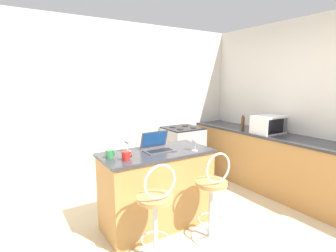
% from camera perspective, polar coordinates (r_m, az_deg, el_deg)
% --- Properties ---
extents(ground_plane, '(20.00, 20.00, 0.00)m').
position_cam_1_polar(ground_plane, '(2.97, 11.30, -25.19)').
color(ground_plane, beige).
extents(wall_back, '(12.00, 0.06, 2.60)m').
position_cam_1_polar(wall_back, '(4.34, -8.82, 4.50)').
color(wall_back, silver).
rests_on(wall_back, ground_plane).
extents(breakfast_bar, '(1.28, 0.62, 0.90)m').
position_cam_1_polar(breakfast_bar, '(3.17, -2.46, -13.36)').
color(breakfast_bar, '#B27C42').
rests_on(breakfast_bar, ground_plane).
extents(counter_right, '(0.61, 2.73, 0.90)m').
position_cam_1_polar(counter_right, '(4.48, 20.15, -6.93)').
color(counter_right, '#B27C42').
rests_on(counter_right, ground_plane).
extents(bar_stool_near, '(0.40, 0.40, 0.99)m').
position_cam_1_polar(bar_stool_near, '(2.56, -2.61, -19.16)').
color(bar_stool_near, silver).
rests_on(bar_stool_near, ground_plane).
extents(bar_stool_far, '(0.40, 0.40, 0.99)m').
position_cam_1_polar(bar_stool_far, '(2.91, 9.57, -15.45)').
color(bar_stool_far, silver).
rests_on(bar_stool_far, ground_plane).
extents(laptop, '(0.35, 0.27, 0.22)m').
position_cam_1_polar(laptop, '(3.06, -2.39, -4.26)').
color(laptop, '#47474C').
rests_on(laptop, breakfast_bar).
extents(microwave, '(0.49, 0.33, 0.27)m').
position_cam_1_polar(microwave, '(4.30, 21.06, 0.28)').
color(microwave, white).
rests_on(microwave, counter_right).
extents(stove_range, '(0.60, 0.59, 0.90)m').
position_cam_1_polar(stove_range, '(4.63, 3.21, -5.80)').
color(stove_range, '#9EA3A8').
rests_on(stove_range, ground_plane).
extents(wine_glass_tall, '(0.08, 0.08, 0.17)m').
position_cam_1_polar(wine_glass_tall, '(3.03, 5.93, -3.16)').
color(wine_glass_tall, silver).
rests_on(wine_glass_tall, breakfast_bar).
extents(mug_red, '(0.10, 0.08, 0.09)m').
position_cam_1_polar(mug_red, '(2.72, -9.10, -6.40)').
color(mug_red, red).
rests_on(mug_red, breakfast_bar).
extents(pepper_mill, '(0.05, 0.05, 0.25)m').
position_cam_1_polar(pepper_mill, '(4.43, 15.99, 0.65)').
color(pepper_mill, '#4C2D19').
rests_on(pepper_mill, counter_right).
extents(wine_glass_short, '(0.08, 0.08, 0.17)m').
position_cam_1_polar(wine_glass_short, '(3.01, -8.87, -3.22)').
color(wine_glass_short, silver).
rests_on(wine_glass_short, breakfast_bar).
extents(mug_green, '(0.10, 0.08, 0.09)m').
position_cam_1_polar(mug_green, '(2.83, -12.59, -5.96)').
color(mug_green, '#338447').
rests_on(mug_green, breakfast_bar).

